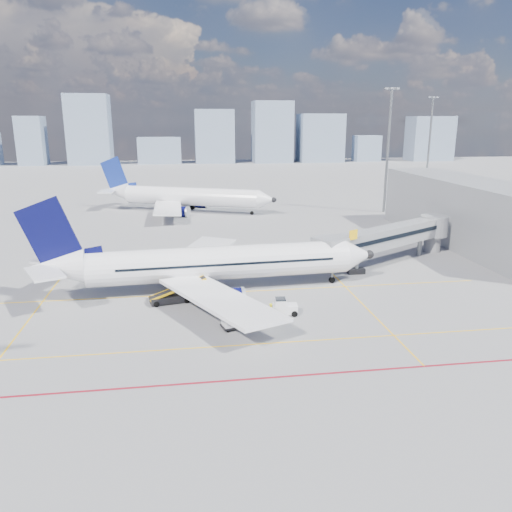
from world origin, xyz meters
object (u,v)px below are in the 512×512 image
at_px(baggage_tug, 284,307).
at_px(belt_loader, 172,297).
at_px(main_aircraft, 207,264).
at_px(cargo_dolly, 239,318).
at_px(second_aircraft, 184,197).
at_px(ramp_worker, 271,312).

bearing_deg(baggage_tug, belt_loader, 161.34).
bearing_deg(belt_loader, main_aircraft, 26.79).
bearing_deg(cargo_dolly, main_aircraft, 88.51).
xyz_separation_m(main_aircraft, cargo_dolly, (2.37, -10.97, -2.23)).
xyz_separation_m(second_aircraft, belt_loader, (-1.83, -56.27, -2.57)).
height_order(second_aircraft, belt_loader, second_aircraft).
height_order(second_aircraft, ramp_worker, second_aircraft).
bearing_deg(ramp_worker, main_aircraft, 46.38).
bearing_deg(cargo_dolly, baggage_tug, 15.00).
height_order(main_aircraft, cargo_dolly, main_aircraft).
height_order(main_aircraft, ramp_worker, main_aircraft).
distance_m(baggage_tug, ramp_worker, 1.97).
bearing_deg(ramp_worker, second_aircraft, 22.77).
bearing_deg(baggage_tug, main_aircraft, 136.95).
relative_size(main_aircraft, belt_loader, 6.31).
bearing_deg(baggage_tug, second_aircraft, 104.71).
bearing_deg(cargo_dolly, ramp_worker, 8.38).
height_order(cargo_dolly, ramp_worker, cargo_dolly).
bearing_deg(belt_loader, second_aircraft, 76.27).
relative_size(main_aircraft, second_aircraft, 1.05).
bearing_deg(second_aircraft, cargo_dolly, -62.52).
bearing_deg(second_aircraft, ramp_worker, -59.40).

